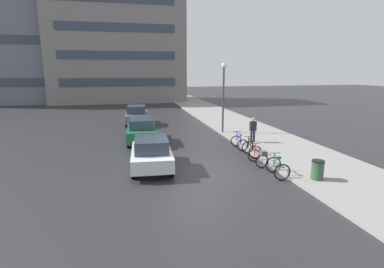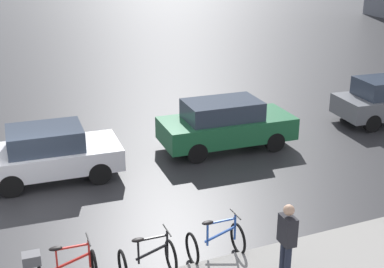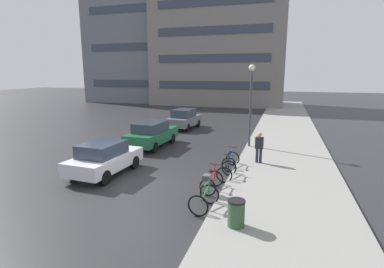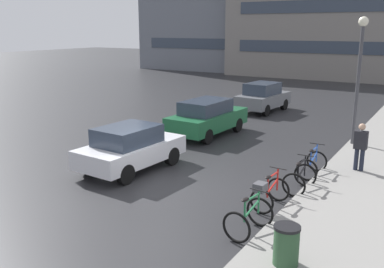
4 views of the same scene
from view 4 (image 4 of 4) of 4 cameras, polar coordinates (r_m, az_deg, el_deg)
name	(u,v)px [view 4 (image 4 of 4)]	position (r m, az deg, el deg)	size (l,w,h in m)	color
ground_plane	(166,188)	(13.02, -3.47, -7.26)	(140.00, 140.00, 0.00)	#28282B
bicycle_nearest	(249,218)	(10.23, 7.57, -11.02)	(0.87, 1.19, 0.96)	black
bicycle_second	(268,192)	(11.59, 10.08, -7.63)	(0.74, 1.39, 0.99)	black
bicycle_third	(300,178)	(13.04, 14.17, -5.77)	(0.74, 1.09, 1.01)	black
bicycle_farthest	(312,164)	(14.49, 15.72, -3.89)	(0.72, 1.14, 0.99)	black
car_white	(130,147)	(14.59, -8.23, -1.79)	(2.08, 3.89, 1.53)	silver
car_green	(207,117)	(19.13, 2.04, 2.26)	(2.01, 4.36, 1.61)	#1E6038
car_grey	(263,97)	(25.03, 9.45, 4.89)	(2.10, 3.91, 1.66)	slate
pedestrian	(360,146)	(14.96, 21.53, -1.49)	(0.41, 0.26, 1.72)	#1E2333
streetlamp	(360,64)	(18.05, 21.44, 8.64)	(0.38, 0.38, 5.13)	#424247
trash_bin	(286,248)	(8.92, 12.44, -14.64)	(0.53, 0.53, 0.96)	#2D5133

